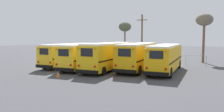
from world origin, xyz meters
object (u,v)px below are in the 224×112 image
at_px(school_bus_0, 70,54).
at_px(school_bus_4, 166,57).
at_px(bare_tree_1, 204,21).
at_px(school_bus_1, 88,55).
at_px(utility_pole, 142,36).
at_px(traffic_cone, 58,74).
at_px(bare_tree_0, 125,27).
at_px(school_bus_2, 109,55).
at_px(school_bus_3, 138,56).

bearing_deg(school_bus_0, school_bus_4, 1.55).
relative_size(school_bus_0, bare_tree_1, 1.35).
xyz_separation_m(school_bus_1, utility_pole, (3.09, 12.99, 2.41)).
bearing_deg(traffic_cone, bare_tree_0, 97.16).
distance_m(school_bus_2, bare_tree_1, 16.93).
bearing_deg(traffic_cone, school_bus_2, 70.36).
bearing_deg(school_bus_4, school_bus_3, -179.71).
bearing_deg(school_bus_4, school_bus_0, -178.45).
relative_size(school_bus_4, bare_tree_1, 1.34).
xyz_separation_m(school_bus_2, school_bus_4, (6.50, 1.19, -0.08)).
height_order(school_bus_0, school_bus_4, school_bus_4).
height_order(school_bus_1, school_bus_2, school_bus_2).
bearing_deg(school_bus_3, traffic_cone, -125.64).
bearing_deg(traffic_cone, school_bus_4, 41.55).
bearing_deg(bare_tree_0, utility_pole, -44.95).
relative_size(school_bus_3, bare_tree_0, 1.39).
height_order(school_bus_1, school_bus_4, school_bus_1).
height_order(school_bus_1, traffic_cone, school_bus_1).
xyz_separation_m(school_bus_2, bare_tree_0, (-5.56, 18.64, 4.25)).
bearing_deg(school_bus_1, school_bus_4, 5.47).
bearing_deg(school_bus_1, school_bus_2, -4.56).
height_order(school_bus_4, traffic_cone, school_bus_4).
distance_m(school_bus_3, utility_pole, 12.76).
height_order(school_bus_3, school_bus_4, school_bus_3).
bearing_deg(utility_pole, school_bus_4, -61.10).
height_order(bare_tree_0, bare_tree_1, bare_tree_1).
relative_size(school_bus_1, traffic_cone, 19.76).
bearing_deg(utility_pole, school_bus_3, -74.24).
height_order(school_bus_2, utility_pole, utility_pole).
xyz_separation_m(utility_pole, bare_tree_0, (-5.40, 5.39, 1.92)).
height_order(school_bus_1, utility_pole, utility_pole).
height_order(utility_pole, bare_tree_1, utility_pole).
bearing_deg(bare_tree_1, school_bus_3, -119.40).
relative_size(utility_pole, traffic_cone, 14.19).
bearing_deg(bare_tree_0, school_bus_1, -82.82).
xyz_separation_m(school_bus_0, school_bus_1, (3.25, -0.58, 0.02)).
distance_m(school_bus_1, traffic_cone, 7.13).
relative_size(utility_pole, bare_tree_1, 1.04).
distance_m(school_bus_0, school_bus_2, 6.55).
bearing_deg(school_bus_0, bare_tree_1, 36.46).
bearing_deg(school_bus_3, school_bus_0, -178.03).
distance_m(school_bus_0, school_bus_1, 3.30).
distance_m(school_bus_0, utility_pole, 14.14).
distance_m(school_bus_0, school_bus_4, 13.00).
xyz_separation_m(school_bus_1, school_bus_3, (6.50, 0.92, 0.07)).
relative_size(bare_tree_0, bare_tree_1, 0.94).
bearing_deg(bare_tree_1, bare_tree_0, 159.72).
xyz_separation_m(school_bus_3, bare_tree_1, (6.63, 11.76, 4.67)).
height_order(school_bus_3, utility_pole, utility_pole).
xyz_separation_m(school_bus_3, utility_pole, (-3.41, 12.07, 2.35)).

